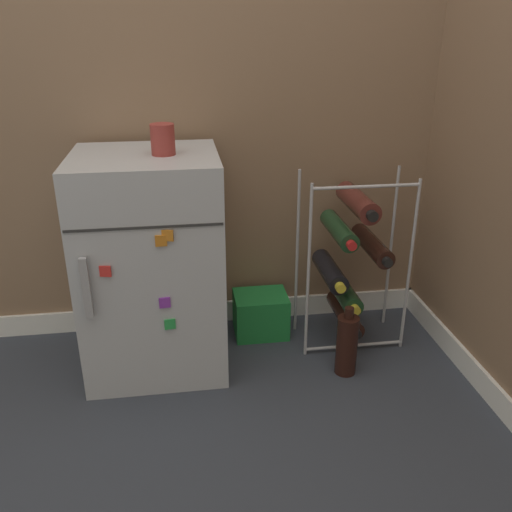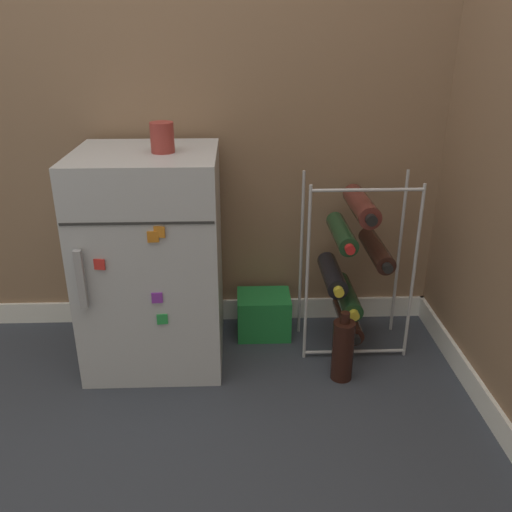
{
  "view_description": "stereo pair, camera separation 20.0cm",
  "coord_description": "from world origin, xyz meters",
  "px_view_note": "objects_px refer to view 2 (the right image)",
  "views": [
    {
      "loc": [
        -0.06,
        -1.5,
        1.18
      ],
      "look_at": [
        0.21,
        0.31,
        0.4
      ],
      "focal_mm": 38.0,
      "sensor_mm": 36.0,
      "label": 1
    },
    {
      "loc": [
        0.14,
        -1.52,
        1.18
      ],
      "look_at": [
        0.21,
        0.31,
        0.4
      ],
      "focal_mm": 38.0,
      "sensor_mm": 36.0,
      "label": 2
    }
  ],
  "objects_px": {
    "wine_rack": "(351,263)",
    "loose_bottle_floor": "(343,350)",
    "mini_fridge": "(153,260)",
    "soda_box": "(264,314)",
    "fridge_top_cup": "(162,137)"
  },
  "relations": [
    {
      "from": "mini_fridge",
      "to": "wine_rack",
      "type": "distance_m",
      "value": 0.74
    },
    {
      "from": "mini_fridge",
      "to": "soda_box",
      "type": "relative_size",
      "value": 3.69
    },
    {
      "from": "mini_fridge",
      "to": "wine_rack",
      "type": "relative_size",
      "value": 1.15
    },
    {
      "from": "mini_fridge",
      "to": "loose_bottle_floor",
      "type": "bearing_deg",
      "value": -15.52
    },
    {
      "from": "soda_box",
      "to": "fridge_top_cup",
      "type": "height_order",
      "value": "fridge_top_cup"
    },
    {
      "from": "mini_fridge",
      "to": "fridge_top_cup",
      "type": "bearing_deg",
      "value": -12.49
    },
    {
      "from": "soda_box",
      "to": "loose_bottle_floor",
      "type": "height_order",
      "value": "loose_bottle_floor"
    },
    {
      "from": "soda_box",
      "to": "fridge_top_cup",
      "type": "relative_size",
      "value": 2.16
    },
    {
      "from": "mini_fridge",
      "to": "loose_bottle_floor",
      "type": "relative_size",
      "value": 2.95
    },
    {
      "from": "fridge_top_cup",
      "to": "wine_rack",
      "type": "bearing_deg",
      "value": 4.61
    },
    {
      "from": "mini_fridge",
      "to": "loose_bottle_floor",
      "type": "height_order",
      "value": "mini_fridge"
    },
    {
      "from": "soda_box",
      "to": "mini_fridge",
      "type": "bearing_deg",
      "value": -162.35
    },
    {
      "from": "wine_rack",
      "to": "soda_box",
      "type": "relative_size",
      "value": 3.2
    },
    {
      "from": "wine_rack",
      "to": "loose_bottle_floor",
      "type": "distance_m",
      "value": 0.33
    },
    {
      "from": "mini_fridge",
      "to": "wine_rack",
      "type": "xyz_separation_m",
      "value": [
        0.74,
        0.04,
        -0.04
      ]
    }
  ]
}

